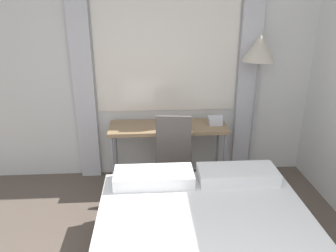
% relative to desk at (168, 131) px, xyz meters
% --- Properties ---
extents(wall_back_with_window, '(4.76, 0.13, 2.70)m').
position_rel_desk_xyz_m(wall_back_with_window, '(-0.10, 0.31, 0.67)').
color(wall_back_with_window, silver).
rests_on(wall_back_with_window, ground_plane).
extents(desk, '(1.37, 0.46, 0.75)m').
position_rel_desk_xyz_m(desk, '(0.00, 0.00, 0.00)').
color(desk, '#937551').
rests_on(desk, ground_plane).
extents(desk_chair, '(0.44, 0.44, 0.99)m').
position_rel_desk_xyz_m(desk_chair, '(0.05, -0.22, -0.13)').
color(desk_chair, '#59514C').
rests_on(desk_chair, ground_plane).
extents(standing_lamp, '(0.37, 0.37, 1.77)m').
position_rel_desk_xyz_m(standing_lamp, '(1.01, 0.03, 0.84)').
color(standing_lamp, '#4C4C51').
rests_on(standing_lamp, ground_plane).
extents(telephone, '(0.18, 0.14, 0.11)m').
position_rel_desk_xyz_m(telephone, '(0.55, 0.01, 0.12)').
color(telephone, silver).
rests_on(telephone, desk).
extents(book, '(0.26, 0.26, 0.02)m').
position_rel_desk_xyz_m(book, '(0.11, -0.06, 0.08)').
color(book, '#4C4238').
rests_on(book, desk).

